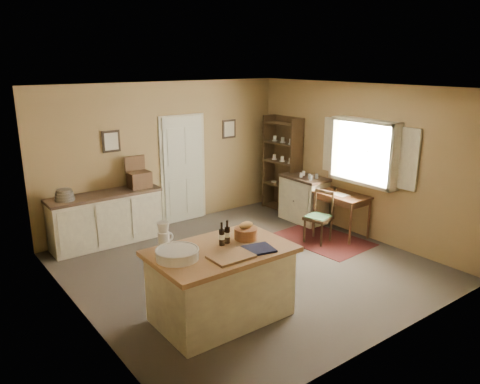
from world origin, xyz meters
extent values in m
plane|color=#50473D|center=(0.00, 0.00, 0.00)|extent=(5.00, 5.00, 0.00)
cube|color=olive|center=(0.00, 2.50, 1.35)|extent=(5.00, 0.10, 2.70)
cube|color=olive|center=(0.00, -2.50, 1.35)|extent=(5.00, 0.10, 2.70)
cube|color=olive|center=(-2.50, 0.00, 1.35)|extent=(0.10, 5.00, 2.70)
cube|color=olive|center=(2.50, 0.00, 1.35)|extent=(0.10, 5.00, 2.70)
plane|color=silver|center=(0.00, 0.00, 2.70)|extent=(5.00, 5.00, 0.00)
cube|color=beige|center=(0.35, 2.47, 1.05)|extent=(0.97, 0.06, 2.11)
cube|color=black|center=(-1.05, 2.48, 1.72)|extent=(0.32, 0.02, 0.38)
cube|color=beige|center=(-1.05, 2.47, 1.72)|extent=(0.24, 0.01, 0.30)
cube|color=black|center=(1.45, 2.48, 1.72)|extent=(0.32, 0.02, 0.38)
cube|color=beige|center=(1.45, 2.47, 1.72)|extent=(0.24, 0.01, 0.30)
cube|color=beige|center=(2.38, -0.20, 1.02)|extent=(0.25, 1.32, 0.06)
cube|color=beige|center=(2.38, -0.20, 2.08)|extent=(0.25, 1.32, 0.06)
cube|color=white|center=(2.50, -0.20, 1.55)|extent=(0.01, 1.20, 1.00)
cube|color=beige|center=(2.46, -1.02, 1.55)|extent=(0.04, 0.35, 1.00)
cube|color=beige|center=(2.46, 0.62, 1.55)|extent=(0.04, 0.35, 1.00)
cube|color=beige|center=(-1.15, -0.97, 0.42)|extent=(1.56, 0.98, 0.85)
cube|color=olive|center=(-1.15, -0.97, 0.88)|extent=(1.67, 1.09, 0.06)
cylinder|color=white|center=(-1.71, -0.92, 0.96)|extent=(0.49, 0.49, 0.11)
cube|color=olive|center=(-1.21, -1.26, 0.92)|extent=(0.49, 0.34, 0.03)
cube|color=black|center=(-0.84, -1.27, 0.92)|extent=(0.45, 0.39, 0.02)
cylinder|color=#965930|center=(-0.71, -0.89, 0.98)|extent=(0.29, 0.29, 0.14)
cylinder|color=black|center=(-1.07, -0.89, 1.05)|extent=(0.07, 0.07, 0.29)
cylinder|color=black|center=(-0.98, -0.87, 1.05)|extent=(0.07, 0.07, 0.29)
cube|color=beige|center=(-1.35, 2.20, 0.42)|extent=(1.87, 0.51, 0.85)
cube|color=#332319|center=(-1.35, 2.20, 0.88)|extent=(1.91, 0.54, 0.05)
cube|color=#4E331E|center=(-0.70, 2.20, 1.04)|extent=(0.37, 0.28, 0.28)
cylinder|color=#59544F|center=(-2.00, 2.20, 0.99)|extent=(0.32, 0.32, 0.18)
cube|color=#4A1514|center=(1.75, 0.07, 0.00)|extent=(1.21, 1.67, 0.01)
cube|color=#341D0F|center=(2.20, 0.07, 0.75)|extent=(0.58, 0.94, 0.03)
cube|color=#341D0F|center=(2.20, 0.07, 0.68)|extent=(0.52, 0.88, 0.10)
cube|color=silver|center=(2.15, 0.07, 0.77)|extent=(0.22, 0.30, 0.01)
cylinder|color=black|center=(2.30, 0.33, 0.79)|extent=(0.05, 0.05, 0.05)
cylinder|color=#341D0F|center=(1.95, -0.36, 0.36)|extent=(0.04, 0.04, 0.72)
cylinder|color=#341D0F|center=(2.45, -0.36, 0.36)|extent=(0.04, 0.04, 0.72)
cylinder|color=#341D0F|center=(1.95, 0.50, 0.36)|extent=(0.04, 0.04, 0.72)
cylinder|color=#341D0F|center=(2.45, 0.50, 0.36)|extent=(0.04, 0.04, 0.72)
cube|color=beige|center=(2.20, 1.03, 0.42)|extent=(0.50, 0.91, 0.85)
cube|color=#332319|center=(2.20, 1.03, 0.88)|extent=(0.53, 0.95, 0.05)
cylinder|color=silver|center=(2.17, 0.89, 0.95)|extent=(0.22, 0.22, 0.09)
cube|color=#322214|center=(2.31, 1.38, 0.99)|extent=(0.34, 0.04, 1.97)
cube|color=#322214|center=(2.31, 2.23, 0.99)|extent=(0.34, 0.04, 1.97)
cube|color=#322214|center=(2.47, 1.80, 0.99)|extent=(0.02, 0.89, 1.97)
cube|color=#322214|center=(2.31, 1.80, 0.05)|extent=(0.34, 0.85, 0.03)
cube|color=#322214|center=(2.31, 1.80, 0.54)|extent=(0.34, 0.85, 0.03)
cube|color=#322214|center=(2.31, 1.80, 1.03)|extent=(0.34, 0.85, 0.03)
cube|color=#322214|center=(2.31, 1.80, 1.43)|extent=(0.34, 0.85, 0.03)
cube|color=#322214|center=(2.31, 1.80, 1.82)|extent=(0.34, 0.85, 0.03)
cylinder|color=white|center=(2.31, 1.80, 1.09)|extent=(0.12, 0.12, 0.11)
camera|label=1|loc=(-4.06, -5.24, 3.08)|focal=35.00mm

